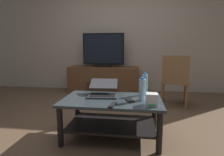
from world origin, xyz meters
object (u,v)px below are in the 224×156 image
tv_remote (113,105)px  cell_phone (130,100)px  water_bottle_far (142,90)px  dining_chair (175,79)px  coffee_table (112,111)px  router_box (152,99)px  water_bottle_near (145,84)px  laptop (103,91)px  media_cabinet (104,79)px  television (103,51)px

tv_remote → cell_phone: bearing=62.1°
cell_phone → tv_remote: bearing=-146.4°
water_bottle_far → dining_chair: bearing=64.9°
coffee_table → tv_remote: size_ratio=6.83×
router_box → water_bottle_near: bearing=97.2°
laptop → water_bottle_far: size_ratio=1.60×
router_box → tv_remote: 0.39m
media_cabinet → tv_remote: 2.42m
coffee_table → dining_chair: (0.90, 1.21, 0.18)m
media_cabinet → tv_remote: size_ratio=9.74×
tv_remote → router_box: bearing=20.0°
water_bottle_near → dining_chair: bearing=61.0°
television → router_box: 2.47m
cell_phone → tv_remote: (-0.16, -0.21, 0.01)m
dining_chair → media_cabinet: bearing=146.8°
television → water_bottle_near: size_ratio=3.45×
media_cabinet → water_bottle_near: size_ratio=5.87×
water_bottle_far → tv_remote: (-0.29, -0.24, -0.11)m
water_bottle_far → cell_phone: (-0.13, -0.03, -0.11)m
dining_chair → water_bottle_near: (-0.53, -0.96, 0.08)m
media_cabinet → dining_chair: 1.67m
media_cabinet → router_box: 2.47m
television → dining_chair: (1.38, -0.88, -0.44)m
television → tv_remote: 2.44m
router_box → tv_remote: bearing=-168.8°
router_box → coffee_table: bearing=157.3°
laptop → water_bottle_far: (0.45, -0.15, 0.06)m
media_cabinet → dining_chair: dining_chair is taller
coffee_table → media_cabinet: media_cabinet is taller
dining_chair → water_bottle_far: dining_chair is taller
television → water_bottle_near: 2.06m
laptop → cell_phone: (0.32, -0.18, -0.05)m
media_cabinet → tv_remote: media_cabinet is taller
media_cabinet → dining_chair: size_ratio=1.76×
coffee_table → media_cabinet: 2.16m
laptop → tv_remote: (0.17, -0.39, -0.05)m
laptop → cell_phone: laptop is taller
tv_remote → coffee_table: bearing=108.8°
television → router_box: bearing=-68.3°
coffee_table → television: bearing=103.0°
television → laptop: (0.36, -1.95, -0.43)m
media_cabinet → laptop: 2.02m
television → dining_chair: size_ratio=1.03×
media_cabinet → water_bottle_far: water_bottle_far is taller
laptop → tv_remote: laptop is taller
water_bottle_far → router_box: bearing=-60.8°
coffee_table → television: 2.23m
media_cabinet → laptop: size_ratio=3.88×
router_box → dining_chair: bearing=70.8°
television → cell_phone: bearing=-72.3°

